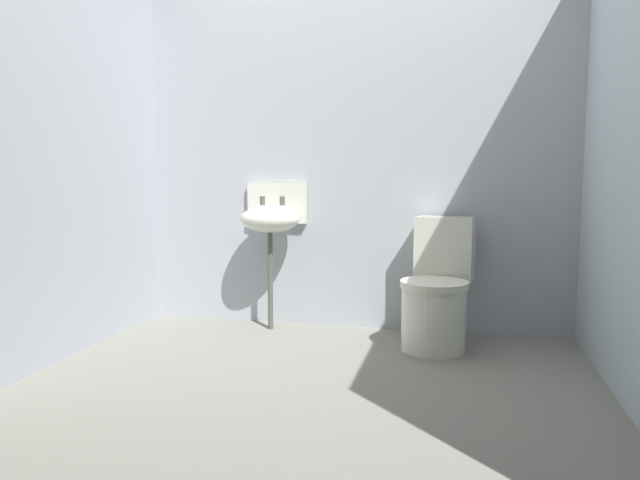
# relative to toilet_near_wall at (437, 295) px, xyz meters

# --- Properties ---
(ground_plane) EXTENTS (3.30, 2.85, 0.08)m
(ground_plane) POSITION_rel_toilet_near_wall_xyz_m (-0.59, -0.88, -0.36)
(ground_plane) COLOR gray
(wall_back) EXTENTS (3.30, 0.10, 2.43)m
(wall_back) POSITION_rel_toilet_near_wall_xyz_m (-0.59, 0.40, 0.89)
(wall_back) COLOR #A8AEB6
(wall_back) RESTS_ON ground
(wall_left) EXTENTS (0.10, 2.65, 2.43)m
(wall_left) POSITION_rel_toilet_near_wall_xyz_m (-2.09, -0.78, 0.89)
(wall_left) COLOR #A9ADB7
(wall_left) RESTS_ON ground
(toilet_near_wall) EXTENTS (0.47, 0.64, 0.78)m
(toilet_near_wall) POSITION_rel_toilet_near_wall_xyz_m (0.00, 0.00, 0.00)
(toilet_near_wall) COLOR silver
(toilet_near_wall) RESTS_ON ground
(sink) EXTENTS (0.42, 0.35, 0.99)m
(sink) POSITION_rel_toilet_near_wall_xyz_m (-1.11, 0.19, 0.43)
(sink) COLOR #52534A
(sink) RESTS_ON ground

